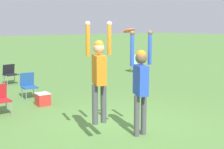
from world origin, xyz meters
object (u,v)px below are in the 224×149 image
person_jumping (99,71)px  person_defending (141,80)px  frisbee (129,31)px  camping_chair_1 (10,73)px  camping_chair_4 (136,62)px  camping_chair_2 (28,84)px  cooler_box (43,99)px

person_jumping → person_defending: 0.93m
frisbee → camping_chair_1: size_ratio=0.32×
frisbee → camping_chair_4: bearing=50.0°
frisbee → camping_chair_1: 7.47m
person_defending → camping_chair_4: size_ratio=2.54×
camping_chair_4 → person_defending: bearing=43.5°
person_defending → camping_chair_2: size_ratio=2.73×
camping_chair_2 → cooler_box: bearing=93.0°
person_jumping → person_defending: person_jumping is taller
camping_chair_1 → person_defending: bearing=84.0°
person_jumping → camping_chair_4: bearing=-24.9°
person_defending → cooler_box: (-0.74, 3.56, -1.01)m
camping_chair_4 → frisbee: bearing=41.9°
camping_chair_1 → camping_chair_4: size_ratio=0.89×
person_jumping → camping_chair_2: (0.10, 4.41, -0.98)m
person_defending → camping_chair_2: bearing=-152.2°
person_jumping → frisbee: (0.67, -0.11, 0.78)m
frisbee → camping_chair_2: (-0.57, 4.52, -1.76)m
frisbee → cooler_box: frisbee is taller
camping_chair_1 → frisbee: bearing=82.7°
person_defending → camping_chair_2: person_defending is taller
frisbee → camping_chair_2: size_ratio=0.30×
person_defending → camping_chair_1: bearing=-157.3°
person_jumping → camping_chair_4: (6.40, 6.73, -0.95)m
camping_chair_2 → person_defending: bearing=101.6°
person_jumping → frisbee: 1.04m
camping_chair_2 → camping_chair_4: (6.31, 2.32, 0.03)m
person_defending → frisbee: bearing=-116.2°
camping_chair_1 → camping_chair_4: bearing=166.1°
frisbee → camping_chair_2: 4.88m
frisbee → camping_chair_1: (-0.35, 7.25, -1.76)m
person_defending → camping_chair_2: (-0.75, 4.70, -0.73)m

